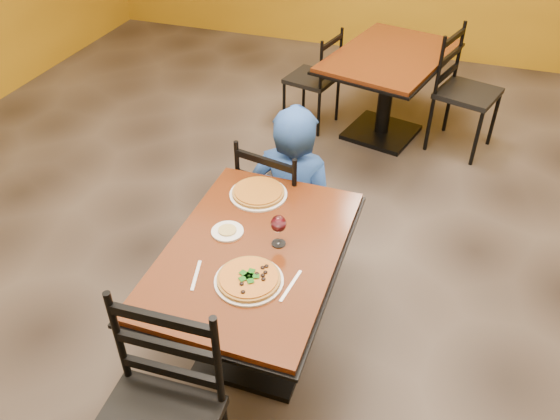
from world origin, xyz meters
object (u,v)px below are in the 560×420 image
at_px(plate_far, 258,194).
at_px(wine_glass, 279,229).
at_px(chair_second_left, 312,79).
at_px(side_plate, 227,231).
at_px(pizza_main, 249,278).
at_px(pizza_far, 258,192).
at_px(table_main, 255,277).
at_px(table_second, 388,76).
at_px(chair_second_right, 468,94).
at_px(plate_main, 249,281).
at_px(diner, 294,185).
at_px(chair_main_far, 282,200).

relative_size(plate_far, wine_glass, 1.72).
height_order(chair_second_left, side_plate, chair_second_left).
xyz_separation_m(side_plate, wine_glass, (0.27, 0.00, 0.08)).
bearing_deg(wine_glass, pizza_main, -98.24).
bearing_deg(wine_glass, pizza_far, 124.24).
xyz_separation_m(table_main, plate_far, (-0.13, 0.41, 0.20)).
xyz_separation_m(table_second, plate_far, (-0.33, -2.18, 0.20)).
height_order(chair_second_right, pizza_far, chair_second_right).
distance_m(table_main, side_plate, 0.27).
relative_size(chair_second_left, wine_glass, 4.80).
distance_m(table_second, chair_second_left, 0.67).
xyz_separation_m(table_main, wine_glass, (0.10, 0.07, 0.28)).
bearing_deg(plate_main, chair_second_right, 74.08).
xyz_separation_m(chair_second_right, plate_far, (-0.99, -2.18, 0.26)).
height_order(plate_main, wine_glass, wine_glass).
bearing_deg(plate_far, diner, 81.38).
bearing_deg(pizza_main, chair_main_far, 100.50).
bearing_deg(table_main, chair_second_left, 100.00).
xyz_separation_m(table_second, chair_second_right, (0.66, 0.00, -0.06)).
height_order(table_second, chair_second_left, chair_second_left).
distance_m(table_second, plate_main, 2.81).
distance_m(table_second, pizza_main, 2.81).
xyz_separation_m(plate_far, wine_glass, (0.23, -0.34, 0.08)).
distance_m(chair_main_far, plate_far, 0.47).
bearing_deg(wine_glass, chair_second_left, 102.51).
bearing_deg(chair_second_right, diner, 169.14).
height_order(plate_main, pizza_main, pizza_main).
xyz_separation_m(chair_main_far, plate_main, (0.18, -0.99, 0.30)).
xyz_separation_m(chair_second_left, side_plate, (0.29, -2.52, 0.32)).
distance_m(chair_second_left, wine_glass, 2.61).
distance_m(diner, pizza_main, 1.08).
xyz_separation_m(chair_second_left, chair_second_right, (1.32, 0.00, 0.06)).
bearing_deg(wine_glass, diner, 102.29).
distance_m(diner, pizza_far, 0.49).
height_order(table_second, pizza_main, pizza_main).
height_order(table_second, wine_glass, wine_glass).
xyz_separation_m(table_main, table_second, (0.20, 2.59, 0.00)).
bearing_deg(side_plate, pizza_far, 84.22).
height_order(table_main, pizza_far, pizza_far).
bearing_deg(diner, side_plate, 83.19).
distance_m(chair_second_left, pizza_far, 2.23).
xyz_separation_m(chair_second_right, pizza_far, (-0.99, -2.18, 0.28)).
bearing_deg(side_plate, wine_glass, 0.02).
bearing_deg(diner, chair_second_left, -76.84).
distance_m(table_second, diner, 1.77).
xyz_separation_m(plate_far, pizza_far, (0.00, 0.00, 0.02)).
relative_size(table_second, diner, 1.30).
bearing_deg(wine_glass, chair_main_far, 107.63).
relative_size(table_main, wine_glass, 6.83).
bearing_deg(table_main, plate_main, -74.06).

